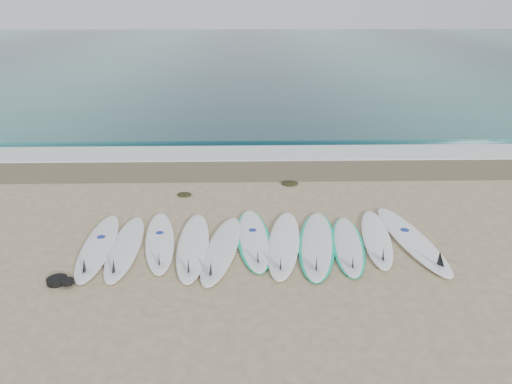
{
  "coord_description": "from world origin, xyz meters",
  "views": [
    {
      "loc": [
        -0.16,
        -7.98,
        4.18
      ],
      "look_at": [
        0.06,
        1.57,
        0.4
      ],
      "focal_mm": 35.0,
      "sensor_mm": 36.0,
      "label": 1
    }
  ],
  "objects_px": {
    "surfboard_0": "(97,247)",
    "leash_coil": "(59,281)",
    "surfboard_10": "(413,240)",
    "surfboard_5": "(254,239)"
  },
  "relations": [
    {
      "from": "surfboard_0",
      "to": "leash_coil",
      "type": "relative_size",
      "value": 5.72
    },
    {
      "from": "surfboard_0",
      "to": "surfboard_10",
      "type": "distance_m",
      "value": 5.63
    },
    {
      "from": "surfboard_5",
      "to": "surfboard_10",
      "type": "bearing_deg",
      "value": -6.2
    },
    {
      "from": "surfboard_10",
      "to": "leash_coil",
      "type": "xyz_separation_m",
      "value": [
        -5.92,
        -1.22,
        -0.01
      ]
    },
    {
      "from": "surfboard_0",
      "to": "surfboard_5",
      "type": "bearing_deg",
      "value": 2.63
    },
    {
      "from": "surfboard_5",
      "to": "leash_coil",
      "type": "bearing_deg",
      "value": -159.14
    },
    {
      "from": "surfboard_5",
      "to": "surfboard_10",
      "type": "height_order",
      "value": "surfboard_10"
    },
    {
      "from": "surfboard_0",
      "to": "surfboard_10",
      "type": "xyz_separation_m",
      "value": [
        5.63,
        0.12,
        0.0
      ]
    },
    {
      "from": "surfboard_5",
      "to": "surfboard_0",
      "type": "bearing_deg",
      "value": -177.74
    },
    {
      "from": "surfboard_5",
      "to": "leash_coil",
      "type": "relative_size",
      "value": 5.6
    }
  ]
}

